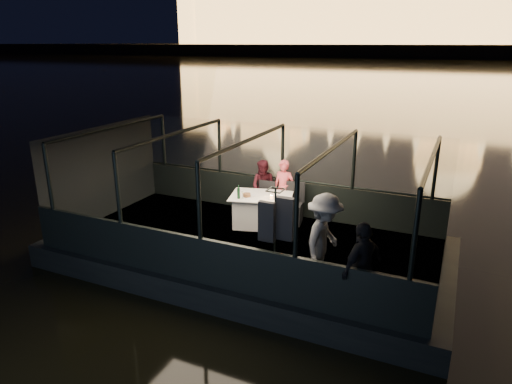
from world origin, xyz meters
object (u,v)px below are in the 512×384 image
at_px(chair_port_left, 264,201).
at_px(coat_stand, 275,240).
at_px(dining_table_central, 261,210).
at_px(passenger_stripe, 324,242).
at_px(person_woman_coral, 284,189).
at_px(person_man_maroon, 264,186).
at_px(chair_port_right, 292,206).
at_px(passenger_dark, 362,264).
at_px(wine_bottle, 239,192).

height_order(chair_port_left, coat_stand, coat_stand).
height_order(dining_table_central, passenger_stripe, passenger_stripe).
bearing_deg(person_woman_coral, dining_table_central, -108.77).
bearing_deg(person_man_maroon, chair_port_right, -18.56).
xyz_separation_m(chair_port_right, passenger_dark, (2.35, -3.14, 0.40)).
bearing_deg(chair_port_left, passenger_dark, -46.61).
bearing_deg(person_woman_coral, chair_port_left, -144.17).
bearing_deg(passenger_dark, passenger_stripe, -96.98).
bearing_deg(person_woman_coral, passenger_stripe, -53.89).
distance_m(person_woman_coral, passenger_stripe, 3.44).
xyz_separation_m(coat_stand, person_man_maroon, (-1.62, 3.23, -0.15)).
bearing_deg(passenger_stripe, chair_port_right, 33.86).
xyz_separation_m(person_man_maroon, wine_bottle, (-0.15, -1.14, 0.17)).
xyz_separation_m(person_woman_coral, passenger_dark, (2.69, -3.41, 0.10)).
xyz_separation_m(chair_port_right, coat_stand, (0.75, -2.96, 0.45)).
distance_m(person_man_maroon, passenger_stripe, 3.76).
bearing_deg(wine_bottle, person_man_maroon, 82.67).
xyz_separation_m(chair_port_right, person_man_maroon, (-0.87, 0.27, 0.30)).
height_order(passenger_stripe, passenger_dark, passenger_stripe).
xyz_separation_m(person_woman_coral, person_man_maroon, (-0.53, 0.00, 0.00)).
distance_m(chair_port_left, wine_bottle, 1.03).
height_order(coat_stand, passenger_stripe, coat_stand).
xyz_separation_m(chair_port_right, wine_bottle, (-1.02, -0.87, 0.47)).
xyz_separation_m(passenger_stripe, wine_bottle, (-2.57, 1.73, 0.06)).
height_order(dining_table_central, wine_bottle, wine_bottle).
distance_m(passenger_stripe, wine_bottle, 3.10).
xyz_separation_m(chair_port_left, wine_bottle, (-0.27, -0.87, 0.47)).
bearing_deg(dining_table_central, passenger_dark, -42.14).
height_order(chair_port_right, wine_bottle, wine_bottle).
bearing_deg(coat_stand, chair_port_right, 104.26).
bearing_deg(person_man_maroon, person_woman_coral, -1.32).
distance_m(chair_port_left, person_man_maroon, 0.42).
height_order(chair_port_right, passenger_stripe, passenger_stripe).
bearing_deg(wine_bottle, chair_port_left, 72.87).
bearing_deg(chair_port_left, dining_table_central, -75.75).
distance_m(person_man_maroon, wine_bottle, 1.16).
xyz_separation_m(dining_table_central, passenger_stripe, (2.17, -2.15, 0.47)).
height_order(passenger_stripe, wine_bottle, passenger_stripe).
relative_size(dining_table_central, chair_port_right, 1.46).
xyz_separation_m(passenger_dark, wine_bottle, (-3.37, 2.27, 0.06)).
relative_size(chair_port_left, chair_port_right, 0.93).
bearing_deg(chair_port_left, chair_port_right, -1.46).
relative_size(chair_port_left, person_woman_coral, 0.62).
relative_size(chair_port_right, coat_stand, 0.53).
bearing_deg(passenger_stripe, passenger_dark, -120.78).
height_order(passenger_dark, wine_bottle, passenger_dark).
height_order(chair_port_right, passenger_dark, passenger_dark).
relative_size(chair_port_left, passenger_stripe, 0.52).
xyz_separation_m(coat_stand, passenger_stripe, (0.80, 0.36, -0.05)).
distance_m(chair_port_right, passenger_dark, 3.94).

